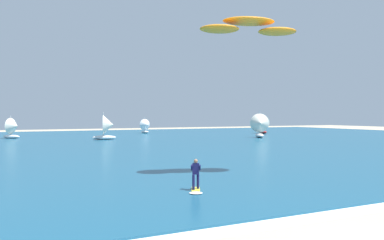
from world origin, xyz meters
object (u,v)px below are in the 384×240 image
at_px(kitesurfer, 196,179).
at_px(kite, 249,27).
at_px(sailboat_mid_right, 146,126).
at_px(sailboat_far_left, 262,124).
at_px(sailboat_leading, 108,127).
at_px(sailboat_near_shore, 14,128).
at_px(sailboat_center_horizon, 260,125).

xyz_separation_m(kitesurfer, kite, (5.80, 3.54, 9.38)).
height_order(sailboat_mid_right, sailboat_far_left, sailboat_far_left).
distance_m(sailboat_mid_right, sailboat_far_left, 25.35).
relative_size(sailboat_leading, sailboat_far_left, 1.02).
xyz_separation_m(kite, sailboat_far_left, (36.00, 47.26, -7.97)).
relative_size(kitesurfer, sailboat_mid_right, 0.57).
height_order(kite, sailboat_mid_right, kite).
bearing_deg(sailboat_far_left, sailboat_near_shore, 175.09).
distance_m(sailboat_mid_right, sailboat_leading, 22.42).
xyz_separation_m(kite, sailboat_mid_right, (13.69, 59.27, -8.38)).
xyz_separation_m(sailboat_leading, sailboat_far_left, (35.35, 6.21, -0.04)).
xyz_separation_m(sailboat_mid_right, sailboat_far_left, (22.31, -12.01, 0.41)).
distance_m(kite, sailboat_near_shore, 53.71).
bearing_deg(kitesurfer, sailboat_near_shore, 97.46).
height_order(kitesurfer, sailboat_far_left, sailboat_far_left).
height_order(kite, sailboat_near_shore, kite).
bearing_deg(kitesurfer, kite, 31.39).
relative_size(sailboat_mid_right, sailboat_far_left, 0.79).
bearing_deg(sailboat_far_left, sailboat_leading, -170.03).
xyz_separation_m(sailboat_near_shore, sailboat_leading, (13.66, -10.42, 0.26)).
relative_size(kitesurfer, sailboat_far_left, 0.45).
relative_size(kitesurfer, sailboat_center_horizon, 0.42).
bearing_deg(kitesurfer, sailboat_leading, 81.77).
bearing_deg(sailboat_center_horizon, sailboat_far_left, 52.56).
height_order(sailboat_near_shore, sailboat_leading, sailboat_leading).
xyz_separation_m(sailboat_near_shore, sailboat_center_horizon, (39.26, -16.95, 0.40)).
distance_m(sailboat_near_shore, sailboat_center_horizon, 42.76).
height_order(kite, sailboat_leading, kite).
bearing_deg(sailboat_near_shore, sailboat_center_horizon, -23.35).
bearing_deg(kite, kitesurfer, -148.61).
xyz_separation_m(sailboat_near_shore, sailboat_far_left, (49.01, -4.21, 0.22)).
bearing_deg(kite, sailboat_far_left, 52.70).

